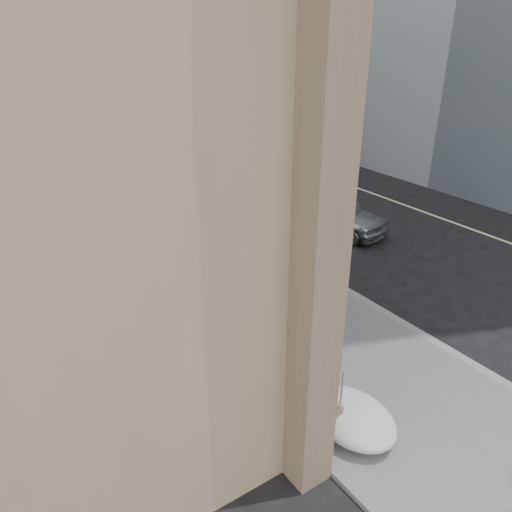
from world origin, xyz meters
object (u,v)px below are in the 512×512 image
(mounted_horse_left, at_px, (251,305))
(mounted_horse_right, at_px, (259,225))
(car_grey, at_px, (269,138))
(pedestrian, at_px, (310,300))
(car_silver, at_px, (334,212))

(mounted_horse_left, xyz_separation_m, mounted_horse_right, (3.15, 4.26, 0.05))
(car_grey, bearing_deg, pedestrian, 57.86)
(mounted_horse_right, height_order, car_grey, mounted_horse_right)
(pedestrian, xyz_separation_m, car_grey, (11.40, 17.96, -0.34))
(mounted_horse_right, height_order, car_silver, mounted_horse_right)
(car_silver, height_order, car_grey, car_silver)
(car_grey, bearing_deg, car_silver, 65.79)
(mounted_horse_right, bearing_deg, car_grey, -139.86)
(mounted_horse_left, distance_m, mounted_horse_right, 5.30)
(mounted_horse_left, xyz_separation_m, car_silver, (7.27, 4.88, -0.53))
(car_silver, bearing_deg, mounted_horse_left, -157.67)
(pedestrian, bearing_deg, mounted_horse_right, 77.67)
(mounted_horse_left, distance_m, car_grey, 21.95)
(mounted_horse_left, bearing_deg, car_grey, -117.62)
(mounted_horse_right, bearing_deg, car_silver, 175.36)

